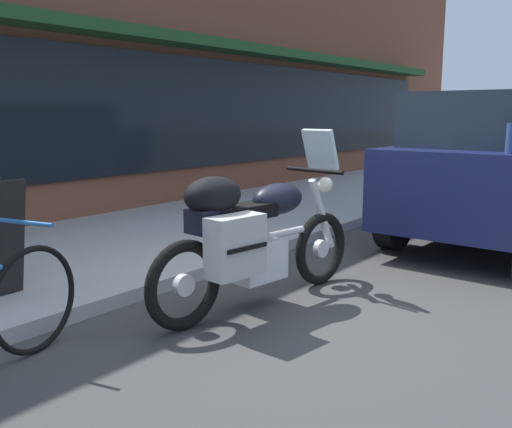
% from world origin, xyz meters
% --- Properties ---
extents(ground_plane, '(80.00, 80.00, 0.00)m').
position_xyz_m(ground_plane, '(0.00, 0.00, 0.00)').
color(ground_plane, '#393939').
extents(storefront_building, '(18.94, 0.90, 5.96)m').
position_xyz_m(storefront_building, '(5.47, 4.34, 2.92)').
color(storefront_building, brown).
rests_on(storefront_building, ground_plane).
extents(sidewalk_curb, '(30.00, 3.12, 0.12)m').
position_xyz_m(sidewalk_curb, '(9.00, 2.63, 0.06)').
color(sidewalk_curb, '#A0A0A0').
rests_on(sidewalk_curb, ground_plane).
extents(touring_motorcycle, '(2.22, 0.65, 1.41)m').
position_xyz_m(touring_motorcycle, '(-0.19, 0.21, 0.61)').
color(touring_motorcycle, black).
rests_on(touring_motorcycle, ground_plane).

